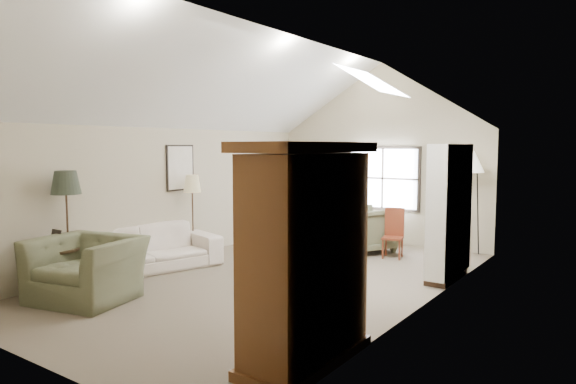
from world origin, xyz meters
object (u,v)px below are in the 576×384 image
Objects in this scene: armchair_near at (86,269)px; armchair_far at (368,229)px; side_table at (57,270)px; sofa at (143,249)px; coffee_table at (276,259)px; side_chair at (393,233)px; armoire at (306,254)px.

armchair_near is 1.33× the size of armchair_far.
side_table is at bearing 169.34° from armchair_near.
armchair_far reaches higher than sofa.
coffee_table is (-0.45, -2.58, -0.22)m from armchair_far.
armchair_far is at bearing 80.14° from coffee_table.
coffee_table is at bearing -129.45° from side_chair.
sofa is 2.73× the size of side_chair.
armchair_far is (2.46, 3.74, 0.08)m from sofa.
coffee_table is (1.31, 2.73, -0.19)m from armchair_near.
sofa is 2.71× the size of coffee_table.
armchair_near reaches higher than sofa.
sofa reaches higher than coffee_table.
armchair_far reaches higher than coffee_table.
side_chair is at bearing -25.49° from sofa.
armoire reaches higher than sofa.
side_table is (0.00, -1.60, -0.05)m from sofa.
armchair_near is 2.06× the size of side_table.
armchair_far reaches higher than armchair_near.
side_table is (-2.01, -2.76, 0.08)m from coffee_table.
armoire is at bearing -92.53° from sofa.
sofa is 4.48m from armchair_far.
armoire is 4.45m from side_table.
armchair_near reaches higher than coffee_table.
coffee_table is at bearing 131.16° from armoire.
coffee_table is (-2.37, 2.71, -0.85)m from armoire.
armoire is 2.14× the size of armchair_far.
armchair_near is at bearing -139.03° from sofa.
armchair_near is at bearing 2.67° from side_table.
armoire is at bearing -89.19° from side_chair.
armchair_far is 5.88m from side_table.
armchair_far is 1.05× the size of coffee_table.
armchair_far is (-1.92, 5.28, -0.63)m from armoire.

